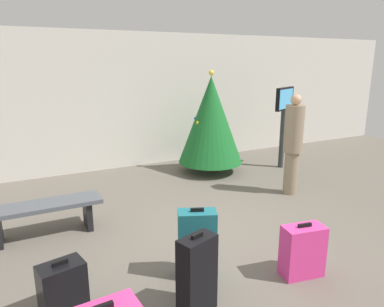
# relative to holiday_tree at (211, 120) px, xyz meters

# --- Properties ---
(ground_plane) EXTENTS (16.00, 16.00, 0.00)m
(ground_plane) POSITION_rel_holiday_tree_xyz_m (-1.43, -2.80, -1.15)
(ground_plane) COLOR #665E54
(back_wall) EXTENTS (16.00, 0.20, 3.01)m
(back_wall) POSITION_rel_holiday_tree_xyz_m (-1.43, 1.30, 0.35)
(back_wall) COLOR beige
(back_wall) RESTS_ON ground_plane
(holiday_tree) EXTENTS (1.39, 1.39, 2.20)m
(holiday_tree) POSITION_rel_holiday_tree_xyz_m (0.00, 0.00, 0.00)
(holiday_tree) COLOR #4C3319
(holiday_tree) RESTS_ON ground_plane
(flight_info_kiosk) EXTENTS (0.75, 0.44, 1.82)m
(flight_info_kiosk) POSITION_rel_holiday_tree_xyz_m (1.62, -0.44, 0.10)
(flight_info_kiosk) COLOR #333338
(flight_info_kiosk) RESTS_ON ground_plane
(waiting_bench) EXTENTS (1.54, 0.44, 0.48)m
(waiting_bench) POSITION_rel_holiday_tree_xyz_m (-3.54, -1.58, -0.79)
(waiting_bench) COLOR #4C5159
(waiting_bench) RESTS_ON ground_plane
(traveller_0) EXTENTS (0.34, 0.34, 1.82)m
(traveller_0) POSITION_rel_holiday_tree_xyz_m (0.66, -1.83, -0.19)
(traveller_0) COLOR gray
(traveller_0) RESTS_ON ground_plane
(suitcase_1) EXTENTS (0.48, 0.37, 0.82)m
(suitcase_1) POSITION_rel_holiday_tree_xyz_m (-2.09, -3.38, -0.76)
(suitcase_1) COLOR #19606B
(suitcase_1) RESTS_ON ground_plane
(suitcase_2) EXTENTS (0.42, 0.31, 0.83)m
(suitcase_2) POSITION_rel_holiday_tree_xyz_m (-2.37, -3.92, -0.76)
(suitcase_2) COLOR black
(suitcase_2) RESTS_ON ground_plane
(suitcase_3) EXTENTS (0.50, 0.32, 0.64)m
(suitcase_3) POSITION_rel_holiday_tree_xyz_m (-1.03, -3.91, -0.86)
(suitcase_3) COLOR #E5388C
(suitcase_3) RESTS_ON ground_plane
(suitcase_4) EXTENTS (0.46, 0.35, 0.56)m
(suitcase_4) POSITION_rel_holiday_tree_xyz_m (-3.53, -3.36, -0.89)
(suitcase_4) COLOR black
(suitcase_4) RESTS_ON ground_plane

